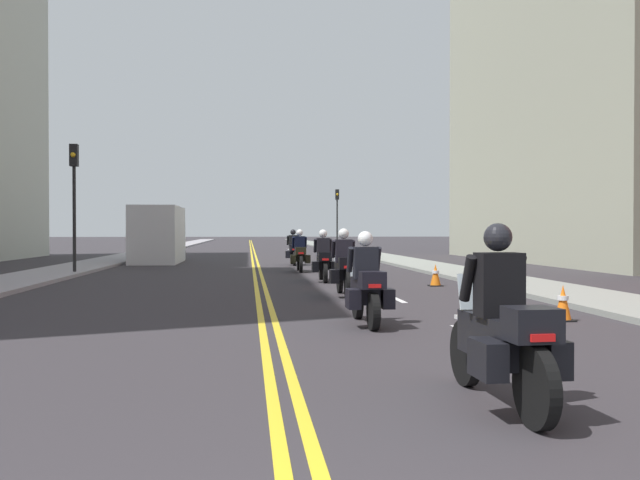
# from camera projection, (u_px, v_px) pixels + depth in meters

# --- Properties ---
(ground_plane) EXTENTS (264.00, 264.00, 0.00)m
(ground_plane) POSITION_uv_depth(u_px,v_px,m) (253.00, 253.00, 49.76)
(ground_plane) COLOR #312D31
(sidewalk_left) EXTENTS (2.47, 144.00, 0.12)m
(sidewalk_left) POSITION_uv_depth(u_px,v_px,m) (149.00, 252.00, 48.97)
(sidewalk_left) COLOR #969096
(sidewalk_left) RESTS_ON ground
(sidewalk_right) EXTENTS (2.47, 144.00, 0.12)m
(sidewalk_right) POSITION_uv_depth(u_px,v_px,m) (354.00, 251.00, 50.54)
(sidewalk_right) COLOR gray
(sidewalk_right) RESTS_ON ground
(centreline_yellow_inner) EXTENTS (0.12, 132.00, 0.01)m
(centreline_yellow_inner) POSITION_uv_depth(u_px,v_px,m) (251.00, 253.00, 49.74)
(centreline_yellow_inner) COLOR yellow
(centreline_yellow_inner) RESTS_ON ground
(centreline_yellow_outer) EXTENTS (0.12, 132.00, 0.01)m
(centreline_yellow_outer) POSITION_uv_depth(u_px,v_px,m) (255.00, 253.00, 49.77)
(centreline_yellow_outer) COLOR yellow
(centreline_yellow_outer) RESTS_ON ground
(lane_dashes_white) EXTENTS (0.14, 56.40, 0.01)m
(lane_dashes_white) POSITION_uv_depth(u_px,v_px,m) (324.00, 266.00, 31.19)
(lane_dashes_white) COLOR silver
(lane_dashes_white) RESTS_ON ground
(building_right_1) EXTENTS (9.35, 21.99, 24.81)m
(building_right_1) POSITION_uv_depth(u_px,v_px,m) (600.00, 22.00, 35.20)
(building_right_1) COLOR #9B9B86
(building_right_1) RESTS_ON ground
(motorcycle_0) EXTENTS (0.78, 2.26, 1.67)m
(motorcycle_0) POSITION_uv_depth(u_px,v_px,m) (502.00, 333.00, 6.13)
(motorcycle_0) COLOR black
(motorcycle_0) RESTS_ON ground
(motorcycle_1) EXTENTS (0.77, 2.10, 1.60)m
(motorcycle_1) POSITION_uv_depth(u_px,v_px,m) (366.00, 287.00, 11.51)
(motorcycle_1) COLOR black
(motorcycle_1) RESTS_ON ground
(motorcycle_2) EXTENTS (0.77, 2.28, 1.66)m
(motorcycle_2) POSITION_uv_depth(u_px,v_px,m) (344.00, 269.00, 16.55)
(motorcycle_2) COLOR black
(motorcycle_2) RESTS_ON ground
(motorcycle_3) EXTENTS (0.77, 2.12, 1.64)m
(motorcycle_3) POSITION_uv_depth(u_px,v_px,m) (323.00, 260.00, 21.41)
(motorcycle_3) COLOR black
(motorcycle_3) RESTS_ON ground
(motorcycle_4) EXTENTS (0.77, 2.17, 1.66)m
(motorcycle_4) POSITION_uv_depth(u_px,v_px,m) (300.00, 254.00, 26.53)
(motorcycle_4) COLOR black
(motorcycle_4) RESTS_ON ground
(motorcycle_5) EXTENTS (0.76, 2.22, 1.67)m
(motorcycle_5) POSITION_uv_depth(u_px,v_px,m) (293.00, 251.00, 31.68)
(motorcycle_5) COLOR black
(motorcycle_5) RESTS_ON ground
(traffic_cone_1) EXTENTS (0.36, 0.36, 0.64)m
(traffic_cone_1) POSITION_uv_depth(u_px,v_px,m) (563.00, 303.00, 12.07)
(traffic_cone_1) COLOR black
(traffic_cone_1) RESTS_ON ground
(traffic_cone_2) EXTENTS (0.38, 0.38, 0.64)m
(traffic_cone_2) POSITION_uv_depth(u_px,v_px,m) (435.00, 275.00, 19.68)
(traffic_cone_2) COLOR black
(traffic_cone_2) RESTS_ON ground
(traffic_light_near) EXTENTS (0.28, 0.38, 4.73)m
(traffic_light_near) POSITION_uv_depth(u_px,v_px,m) (74.00, 185.00, 24.64)
(traffic_light_near) COLOR black
(traffic_light_near) RESTS_ON ground
(traffic_light_far) EXTENTS (0.28, 0.38, 4.85)m
(traffic_light_far) POSITION_uv_depth(u_px,v_px,m) (337.00, 209.00, 53.55)
(traffic_light_far) COLOR black
(traffic_light_far) RESTS_ON ground
(parked_truck) EXTENTS (2.20, 6.50, 2.80)m
(parked_truck) POSITION_uv_depth(u_px,v_px,m) (159.00, 237.00, 34.42)
(parked_truck) COLOR silver
(parked_truck) RESTS_ON ground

